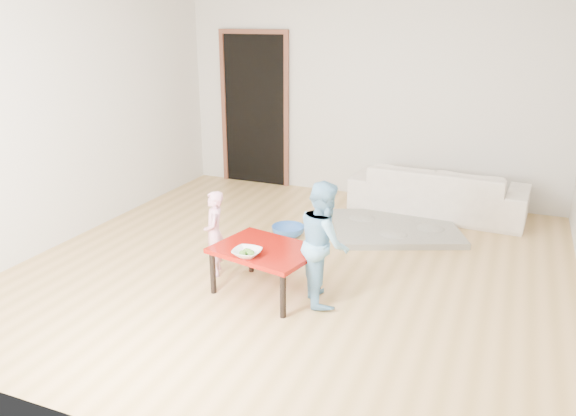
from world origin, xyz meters
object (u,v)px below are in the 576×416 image
Objects in this scene: sofa at (438,190)px; child_blue at (324,242)px; child_pink at (214,234)px; basin at (288,231)px; red_table at (266,270)px; bowl at (247,253)px.

sofa is 1.95× the size of child_blue.
child_pink is 1.21m from basin.
child_pink is 1.09m from child_blue.
basin is (-0.82, 1.23, -0.46)m from child_blue.
red_table is at bearing -75.87° from basin.
child_pink is at bearing 143.92° from bowl.
red_table is 0.32m from bowl.
child_pink is at bearing 164.07° from red_table.
child_pink is at bearing -102.91° from basin.
red_table is at bearing 71.53° from sofa.
bowl is at bearing -107.54° from red_table.
sofa is 2.54× the size of child_pink.
red_table is at bearing 46.43° from child_pink.
sofa is at bearing -41.42° from child_blue.
bowl is 1.58m from basin.
sofa reaches higher than bowl.
basin is (-0.33, 1.30, -0.15)m from red_table.
red_table is at bearing 72.46° from bowl.
basin is at bearing 104.13° from red_table.
basin is at bearing 4.63° from child_blue.
bowl is 0.22× the size of child_blue.
basin is (0.26, 1.13, -0.34)m from child_pink.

